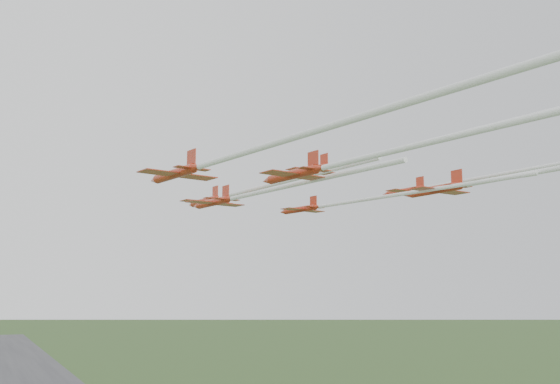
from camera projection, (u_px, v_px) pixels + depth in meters
name	position (u px, v px, depth m)	size (l,w,h in m)	color
jet_lead	(236.00, 193.00, 100.13)	(11.04, 50.24, 2.75)	red
jet_row2_left	(246.00, 195.00, 84.82)	(11.21, 43.33, 2.60)	red
jet_row2_right	(347.00, 202.00, 97.25)	(13.62, 47.08, 2.40)	red
jet_row3_left	(263.00, 147.00, 62.06)	(17.55, 69.01, 2.90)	red
jet_row3_mid	(355.00, 160.00, 80.63)	(10.44, 42.82, 2.35)	red
jet_row3_right	(487.00, 177.00, 90.69)	(12.24, 61.00, 2.44)	red
jet_row4_left	(363.00, 158.00, 61.98)	(12.80, 49.66, 2.61)	red
jet_row4_right	(492.00, 180.00, 79.33)	(9.77, 46.72, 2.80)	red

